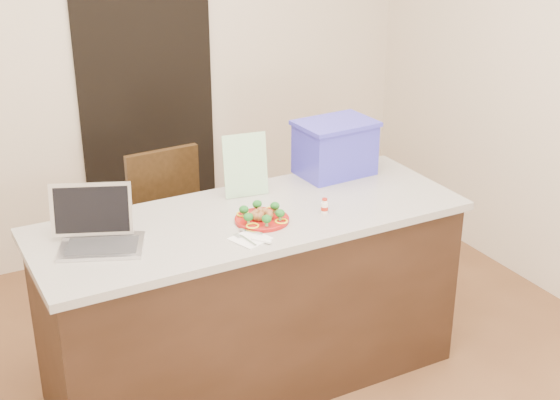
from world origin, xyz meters
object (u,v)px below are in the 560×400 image
plate (262,219)px  yogurt_bottle (325,207)px  island (252,299)px  napkin (250,239)px  chair (172,225)px  laptop (97,229)px  blue_box (335,148)px

plate → yogurt_bottle: (0.30, -0.06, 0.02)m
island → napkin: size_ratio=14.00×
napkin → chair: (0.01, 1.05, -0.37)m
laptop → island: bearing=18.6°
laptop → chair: bearing=74.1°
island → laptop: bearing=175.8°
island → napkin: (-0.12, -0.23, 0.46)m
plate → yogurt_bottle: yogurt_bottle is taller
yogurt_bottle → blue_box: blue_box is taller
napkin → chair: chair is taller
napkin → blue_box: size_ratio=0.36×
island → chair: chair is taller
island → plate: plate is taller
napkin → chair: 1.11m
yogurt_bottle → blue_box: size_ratio=0.18×
island → laptop: laptop is taller
plate → blue_box: (0.62, 0.36, 0.14)m
chair → plate: bearing=-85.1°
plate → napkin: plate is taller
island → plate: (0.01, -0.09, 0.47)m
napkin → laptop: size_ratio=0.35×
blue_box → plate: bearing=-152.7°
yogurt_bottle → chair: bearing=113.9°
yogurt_bottle → chair: yogurt_bottle is taller
chair → yogurt_bottle: bearing=-68.8°
island → laptop: 0.89m
island → napkin: bearing=-116.8°
plate → blue_box: 0.73m
island → chair: size_ratio=2.12×
yogurt_bottle → chair: size_ratio=0.08×
yogurt_bottle → blue_box: 0.53m
island → chair: bearing=97.3°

